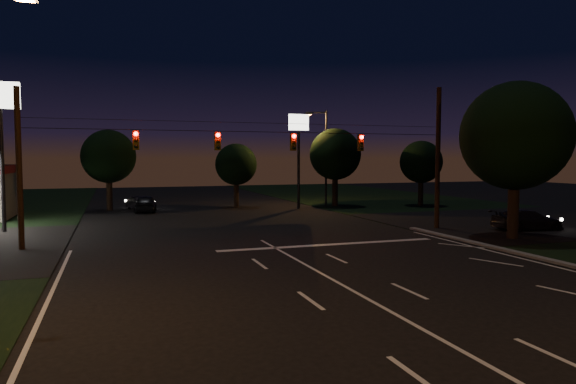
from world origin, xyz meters
name	(u,v)px	position (x,y,z in m)	size (l,w,h in m)	color
ground	(393,313)	(0.00, 0.00, 0.00)	(140.00, 140.00, 0.00)	black
cross_street_right	(524,222)	(20.00, 16.00, 0.00)	(20.00, 16.00, 0.02)	black
stop_bar	(330,245)	(3.00, 11.50, 0.01)	(12.00, 0.50, 0.01)	silver
utility_pole_right	(436,228)	(12.00, 15.00, 0.00)	(0.30, 0.30, 9.00)	black
utility_pole_left	(22,250)	(-12.00, 15.00, 0.00)	(0.28, 0.28, 8.00)	black
signal_span	(256,141)	(0.00, 14.96, 5.50)	(24.00, 0.40, 1.56)	black
pole_sign_left_near	(0,117)	(-14.00, 22.00, 6.98)	(2.20, 0.30, 9.10)	black
pole_sign_right	(299,139)	(8.00, 30.00, 6.24)	(1.80, 0.30, 8.40)	black
street_light_right_far	(324,151)	(11.24, 32.00, 5.24)	(2.20, 0.35, 9.00)	black
tree_right_near	(513,137)	(13.53, 10.17, 5.68)	(6.00, 6.00, 8.76)	black
tree_far_b	(109,157)	(-7.98, 34.13, 4.61)	(4.60, 4.60, 6.98)	black
tree_far_c	(236,165)	(3.02, 33.10, 3.90)	(3.80, 3.80, 5.86)	black
tree_far_d	(335,155)	(12.02, 31.13, 4.83)	(4.80, 4.80, 7.30)	black
tree_far_e	(421,162)	(20.02, 29.11, 4.11)	(4.00, 4.00, 6.18)	black
car_oncoming_a	(146,204)	(-5.11, 31.59, 0.71)	(1.67, 4.16, 1.42)	black
car_oncoming_b	(138,203)	(-5.63, 33.70, 0.61)	(1.29, 3.69, 1.22)	black
car_cross	(527,220)	(16.89, 12.47, 0.65)	(1.83, 4.51, 1.31)	black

